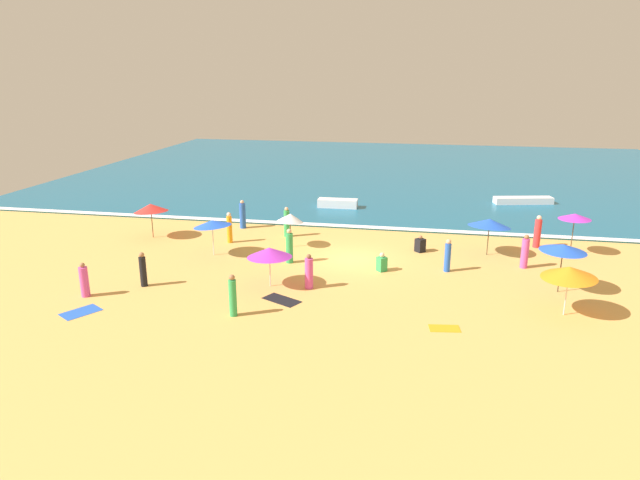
{
  "coord_description": "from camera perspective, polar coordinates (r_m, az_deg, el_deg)",
  "views": [
    {
      "loc": [
        3.81,
        -28.63,
        9.82
      ],
      "look_at": [
        -1.87,
        0.6,
        0.8
      ],
      "focal_mm": 31.58,
      "sensor_mm": 36.0,
      "label": 1
    }
  ],
  "objects": [
    {
      "name": "beach_umbrella_3",
      "position": [
        32.16,
        -3.04,
        2.27
      ],
      "size": [
        2.18,
        2.18,
        2.04
      ],
      "color": "#4C3823",
      "rests_on": "ground_plane"
    },
    {
      "name": "beachgoer_2",
      "position": [
        23.6,
        -8.84,
        -5.65
      ],
      "size": [
        0.4,
        0.4,
        1.82
      ],
      "color": "green",
      "rests_on": "ground_plane"
    },
    {
      "name": "beach_umbrella_7",
      "position": [
        27.64,
        23.43,
        -0.74
      ],
      "size": [
        2.25,
        2.24,
        2.33
      ],
      "color": "#4C3823",
      "rests_on": "ground_plane"
    },
    {
      "name": "beach_umbrella_2",
      "position": [
        31.18,
        -10.87,
        1.68
      ],
      "size": [
        2.74,
        2.73,
        2.1
      ],
      "color": "silver",
      "rests_on": "ground_plane"
    },
    {
      "name": "small_boat_1",
      "position": [
        45.43,
        19.89,
        3.8
      ],
      "size": [
        4.47,
        1.9,
        0.49
      ],
      "color": "white",
      "rests_on": "ocean_water"
    },
    {
      "name": "beach_towel_0",
      "position": [
        26.03,
        -23.07,
        -6.73
      ],
      "size": [
        1.63,
        1.82,
        0.01
      ],
      "color": "blue",
      "rests_on": "ground_plane"
    },
    {
      "name": "beachgoer_12",
      "position": [
        27.77,
        -17.5,
        -2.92
      ],
      "size": [
        0.44,
        0.44,
        1.68
      ],
      "color": "black",
      "rests_on": "ground_plane"
    },
    {
      "name": "beach_umbrella_6",
      "position": [
        32.01,
        16.8,
        1.68
      ],
      "size": [
        3.12,
        3.13,
        2.16
      ],
      "color": "#4C3823",
      "rests_on": "ground_plane"
    },
    {
      "name": "beach_towel_2",
      "position": [
        25.23,
        -3.9,
        -6.08
      ],
      "size": [
        1.92,
        1.54,
        0.01
      ],
      "color": "black",
      "rests_on": "ground_plane"
    },
    {
      "name": "beachgoer_10",
      "position": [
        29.11,
        12.8,
        -1.59
      ],
      "size": [
        0.39,
        0.39,
        1.7
      ],
      "color": "blue",
      "rests_on": "ground_plane"
    },
    {
      "name": "beachgoer_11",
      "position": [
        30.78,
        20.04,
        -1.18
      ],
      "size": [
        0.52,
        0.52,
        1.78
      ],
      "color": "#D84CA5",
      "rests_on": "ground_plane"
    },
    {
      "name": "beachgoer_5",
      "position": [
        27.45,
        -22.78,
        -3.85
      ],
      "size": [
        0.42,
        0.42,
        1.6
      ],
      "color": "#D84CA5",
      "rests_on": "ground_plane"
    },
    {
      "name": "wave_breaker_foam",
      "position": [
        36.46,
        4.59,
        1.34
      ],
      "size": [
        57.0,
        0.7,
        0.01
      ],
      "primitive_type": "cube",
      "color": "white",
      "rests_on": "ocean_water"
    },
    {
      "name": "beachgoer_1",
      "position": [
        26.23,
        -1.13,
        -3.33
      ],
      "size": [
        0.53,
        0.53,
        1.68
      ],
      "color": "#D84CA5",
      "rests_on": "ground_plane"
    },
    {
      "name": "beachgoer_0",
      "position": [
        29.71,
        -3.12,
        -0.71
      ],
      "size": [
        0.48,
        0.48,
        1.86
      ],
      "color": "green",
      "rests_on": "ground_plane"
    },
    {
      "name": "beach_umbrella_0",
      "position": [
        35.45,
        -16.77,
        3.14
      ],
      "size": [
        2.89,
        2.88,
        2.18
      ],
      "color": "#4C3823",
      "rests_on": "ground_plane"
    },
    {
      "name": "beachgoer_9",
      "position": [
        32.09,
        10.11,
        -0.48
      ],
      "size": [
        0.65,
        0.65,
        0.96
      ],
      "color": "black",
      "rests_on": "ground_plane"
    },
    {
      "name": "beachgoer_6",
      "position": [
        28.75,
        6.28,
        -2.33
      ],
      "size": [
        0.6,
        0.6,
        0.98
      ],
      "color": "green",
      "rests_on": "ground_plane"
    },
    {
      "name": "small_boat_0",
      "position": [
        41.55,
        1.8,
        3.75
      ],
      "size": [
        2.92,
        1.04,
        0.61
      ],
      "color": "white",
      "rests_on": "ocean_water"
    },
    {
      "name": "ocean_water",
      "position": [
        57.6,
        7.09,
        6.96
      ],
      "size": [
        60.0,
        44.0,
        0.1
      ],
      "primitive_type": "cube",
      "color": "#196084",
      "rests_on": "ground_plane"
    },
    {
      "name": "beachgoer_7",
      "position": [
        34.59,
        21.17,
        0.72
      ],
      "size": [
        0.53,
        0.53,
        1.89
      ],
      "color": "red",
      "rests_on": "ground_plane"
    },
    {
      "name": "beachgoer_8",
      "position": [
        34.42,
        -3.39,
        1.76
      ],
      "size": [
        0.41,
        0.41,
        1.86
      ],
      "color": "green",
      "rests_on": "ground_plane"
    },
    {
      "name": "beachgoer_3",
      "position": [
        36.59,
        -7.85,
        2.51
      ],
      "size": [
        0.56,
        0.56,
        1.85
      ],
      "color": "blue",
      "rests_on": "ground_plane"
    },
    {
      "name": "beach_towel_1",
      "position": [
        23.08,
        12.5,
        -8.74
      ],
      "size": [
        1.29,
        0.85,
        0.01
      ],
      "color": "orange",
      "rests_on": "ground_plane"
    },
    {
      "name": "beach_umbrella_5",
      "position": [
        33.68,
        24.42,
        2.18
      ],
      "size": [
        2.1,
        2.1,
        2.34
      ],
      "color": "#4C3823",
      "rests_on": "ground_plane"
    },
    {
      "name": "ground_plane",
      "position": [
        30.51,
        3.23,
        -1.95
      ],
      "size": [
        60.0,
        60.0,
        0.0
      ],
      "primitive_type": "plane",
      "color": "#E0A856"
    },
    {
      "name": "beachgoer_4",
      "position": [
        33.58,
        -9.16,
        1.21
      ],
      "size": [
        0.4,
        0.4,
        1.84
      ],
      "color": "orange",
      "rests_on": "ground_plane"
    },
    {
      "name": "beach_umbrella_4",
      "position": [
        25.18,
        23.94,
        -3.0
      ],
      "size": [
        2.97,
        2.96,
        2.19
      ],
      "color": "silver",
      "rests_on": "ground_plane"
    },
    {
      "name": "beach_umbrella_1",
      "position": [
        26.3,
        -5.14,
        -1.26
      ],
      "size": [
        2.85,
        2.85,
        1.95
      ],
      "color": "silver",
      "rests_on": "ground_plane"
    }
  ]
}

